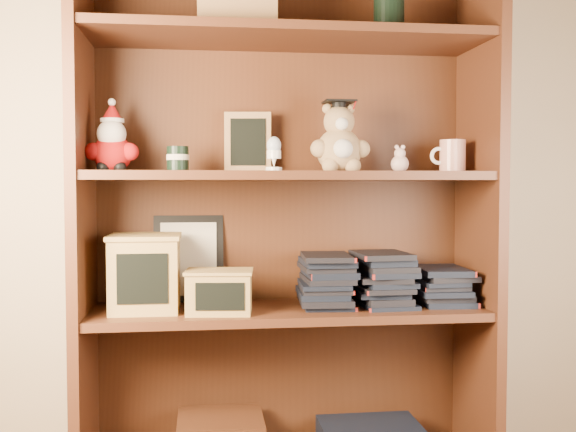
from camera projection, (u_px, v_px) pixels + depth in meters
name	position (u px, v px, depth m)	size (l,w,h in m)	color
bookcase	(285.00, 229.00, 2.02)	(1.20, 0.35, 1.60)	#512917
shelf_lower	(288.00, 312.00, 1.98)	(1.14, 0.33, 0.02)	#512917
shelf_upper	(288.00, 176.00, 1.97)	(1.14, 0.33, 0.02)	#512917
santa_plush	(112.00, 144.00, 1.89)	(0.15, 0.11, 0.21)	#A50F0F
teachers_tin	(178.00, 159.00, 1.92)	(0.06, 0.06, 0.07)	black
chalkboard_plaque	(248.00, 143.00, 2.06)	(0.14, 0.08, 0.18)	#9E7547
egg_cup	(274.00, 152.00, 1.88)	(0.05, 0.05, 0.10)	white
grad_teddy_bear	(339.00, 144.00, 1.97)	(0.18, 0.15, 0.21)	tan
pink_figurine	(400.00, 161.00, 2.01)	(0.05, 0.05, 0.08)	beige
teacher_mug	(452.00, 156.00, 2.03)	(0.11, 0.08, 0.10)	silver
certificate_frame	(189.00, 259.00, 2.08)	(0.21, 0.05, 0.27)	black
treats_box	(145.00, 272.00, 1.93)	(0.20, 0.20, 0.22)	tan
pencils_box	(219.00, 291.00, 1.89)	(0.20, 0.15, 0.12)	tan
book_stack_left	(326.00, 280.00, 1.99)	(0.14, 0.20, 0.16)	black
book_stack_mid	(383.00, 279.00, 2.02)	(0.14, 0.20, 0.16)	black
book_stack_right	(441.00, 285.00, 2.04)	(0.14, 0.20, 0.11)	black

